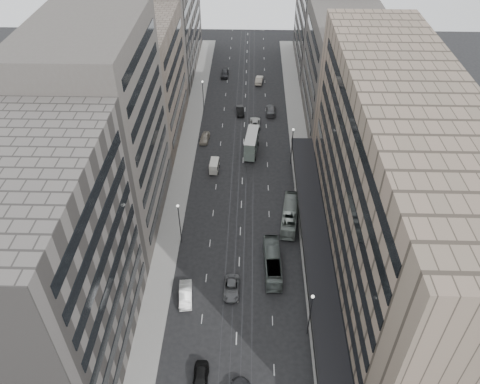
# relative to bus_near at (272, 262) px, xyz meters

# --- Properties ---
(ground) EXTENTS (220.00, 220.00, 0.00)m
(ground) POSITION_rel_bus_near_xyz_m (-5.20, -6.69, -1.43)
(ground) COLOR black
(ground) RESTS_ON ground
(sidewalk_right) EXTENTS (4.00, 125.00, 0.15)m
(sidewalk_right) POSITION_rel_bus_near_xyz_m (6.80, 30.81, -1.35)
(sidewalk_right) COLOR gray
(sidewalk_right) RESTS_ON ground
(sidewalk_left) EXTENTS (4.00, 125.00, 0.15)m
(sidewalk_left) POSITION_rel_bus_near_xyz_m (-17.20, 30.81, -1.35)
(sidewalk_left) COLOR gray
(sidewalk_left) RESTS_ON ground
(department_store) EXTENTS (19.20, 60.00, 30.00)m
(department_store) POSITION_rel_bus_near_xyz_m (16.26, 1.31, 13.52)
(department_store) COLOR #746555
(department_store) RESTS_ON ground
(building_right_mid) EXTENTS (15.00, 28.00, 24.00)m
(building_right_mid) POSITION_rel_bus_near_xyz_m (16.30, 45.31, 10.57)
(building_right_mid) COLOR #4E4743
(building_right_mid) RESTS_ON ground
(building_right_far) EXTENTS (15.00, 32.00, 28.00)m
(building_right_far) POSITION_rel_bus_near_xyz_m (16.30, 75.31, 12.57)
(building_right_far) COLOR #5B5652
(building_right_far) RESTS_ON ground
(building_left_a) EXTENTS (15.00, 28.00, 30.00)m
(building_left_a) POSITION_rel_bus_near_xyz_m (-26.70, -14.69, 13.57)
(building_left_a) COLOR #5B5652
(building_left_a) RESTS_ON ground
(building_left_b) EXTENTS (15.00, 26.00, 34.00)m
(building_left_b) POSITION_rel_bus_near_xyz_m (-26.70, 12.31, 15.57)
(building_left_b) COLOR #4E4743
(building_left_b) RESTS_ON ground
(building_left_c) EXTENTS (15.00, 28.00, 25.00)m
(building_left_c) POSITION_rel_bus_near_xyz_m (-26.70, 39.31, 11.07)
(building_left_c) COLOR #6B5D53
(building_left_c) RESTS_ON ground
(building_left_d) EXTENTS (15.00, 38.00, 28.00)m
(building_left_d) POSITION_rel_bus_near_xyz_m (-26.70, 72.31, 12.57)
(building_left_d) COLOR #5B5652
(building_left_d) RESTS_ON ground
(lamp_right_near) EXTENTS (0.44, 0.44, 8.32)m
(lamp_right_near) POSITION_rel_bus_near_xyz_m (4.50, -11.69, 3.78)
(lamp_right_near) COLOR #262628
(lamp_right_near) RESTS_ON ground
(lamp_right_far) EXTENTS (0.44, 0.44, 8.32)m
(lamp_right_far) POSITION_rel_bus_near_xyz_m (4.50, 28.31, 3.78)
(lamp_right_far) COLOR #262628
(lamp_right_far) RESTS_ON ground
(lamp_left_near) EXTENTS (0.44, 0.44, 8.32)m
(lamp_left_near) POSITION_rel_bus_near_xyz_m (-14.90, 5.31, 3.78)
(lamp_left_near) COLOR #262628
(lamp_left_near) RESTS_ON ground
(lamp_left_far) EXTENTS (0.44, 0.44, 8.32)m
(lamp_left_far) POSITION_rel_bus_near_xyz_m (-14.90, 48.31, 3.78)
(lamp_left_far) COLOR #262628
(lamp_left_far) RESTS_ON ground
(bus_near) EXTENTS (2.71, 10.32, 2.86)m
(bus_near) POSITION_rel_bus_near_xyz_m (0.00, 0.00, 0.00)
(bus_near) COLOR slate
(bus_near) RESTS_ON ground
(bus_far) EXTENTS (3.84, 10.82, 2.95)m
(bus_far) POSITION_rel_bus_near_xyz_m (3.30, 11.05, 0.05)
(bus_far) COLOR #919D95
(bus_far) RESTS_ON ground
(double_decker) EXTENTS (3.20, 8.21, 4.38)m
(double_decker) POSITION_rel_bus_near_xyz_m (-3.53, 32.12, 0.94)
(double_decker) COLOR slate
(double_decker) RESTS_ON ground
(panel_van) EXTENTS (1.97, 3.72, 2.29)m
(panel_van) POSITION_rel_bus_near_xyz_m (-10.83, 25.42, -0.17)
(panel_van) COLOR beige
(panel_van) RESTS_ON ground
(sedan_0) EXTENTS (2.01, 4.89, 1.66)m
(sedan_0) POSITION_rel_bus_near_xyz_m (-9.48, -19.11, -0.60)
(sedan_0) COLOR black
(sedan_0) RESTS_ON ground
(sedan_1) EXTENTS (2.36, 5.33, 1.70)m
(sedan_1) POSITION_rel_bus_near_xyz_m (-12.87, -6.08, -0.58)
(sedan_1) COLOR white
(sedan_1) RESTS_ON ground
(sedan_2) EXTENTS (2.34, 5.06, 1.41)m
(sedan_2) POSITION_rel_bus_near_xyz_m (-6.20, -4.58, -0.72)
(sedan_2) COLOR slate
(sedan_2) RESTS_ON ground
(sedan_4) EXTENTS (2.26, 4.69, 1.54)m
(sedan_4) POSITION_rel_bus_near_xyz_m (-13.70, 36.28, -0.66)
(sedan_4) COLOR #9E9382
(sedan_4) RESTS_ON ground
(sedan_5) EXTENTS (2.17, 4.86, 1.55)m
(sedan_5) POSITION_rel_bus_near_xyz_m (-6.33, 48.31, -0.65)
(sedan_5) COLOR black
(sedan_5) RESTS_ON ground
(sedan_6) EXTENTS (2.50, 5.23, 1.44)m
(sedan_6) POSITION_rel_bus_near_xyz_m (-2.77, 43.11, -0.71)
(sedan_6) COLOR silver
(sedan_6) RESTS_ON ground
(sedan_7) EXTENTS (2.31, 5.65, 1.64)m
(sedan_7) POSITION_rel_bus_near_xyz_m (0.93, 48.73, -0.61)
(sedan_7) COLOR #555558
(sedan_7) RESTS_ON ground
(sedan_8) EXTENTS (2.18, 5.00, 1.68)m
(sedan_8) POSITION_rel_bus_near_xyz_m (-10.94, 68.22, -0.59)
(sedan_8) COLOR #262729
(sedan_8) RESTS_ON ground
(sedan_9) EXTENTS (2.34, 5.24, 1.67)m
(sedan_9) POSITION_rel_bus_near_xyz_m (-1.72, 64.65, -0.59)
(sedan_9) COLOR #ACA08E
(sedan_9) RESTS_ON ground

